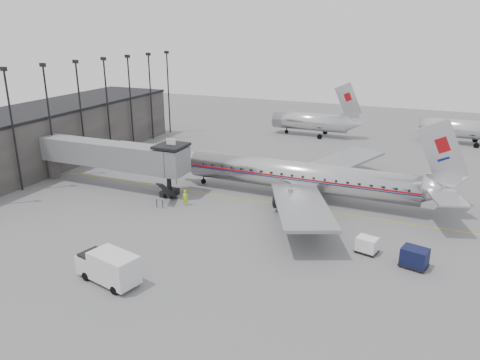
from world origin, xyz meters
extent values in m
plane|color=slate|center=(0.00, 0.00, 0.00)|extent=(160.00, 160.00, 0.00)
cube|color=#373432|center=(-34.00, 10.00, 4.00)|extent=(12.00, 46.00, 8.00)
cube|color=gold|center=(3.00, 6.00, 0.01)|extent=(60.00, 0.15, 0.01)
cube|color=slate|center=(-22.00, 3.60, 4.30)|extent=(12.00, 2.80, 3.00)
cube|color=slate|center=(-13.00, 3.60, 4.30)|extent=(8.00, 3.00, 3.10)
cube|color=slate|center=(-9.00, 4.00, 4.30)|extent=(3.20, 3.60, 3.20)
cube|color=black|center=(-9.00, 4.00, 6.20)|extent=(3.40, 3.80, 0.30)
cube|color=white|center=(-9.00, 4.00, 6.70)|extent=(1.20, 0.15, 0.80)
cylinder|color=black|center=(-9.30, 3.60, 1.40)|extent=(0.56, 0.56, 2.80)
cube|color=black|center=(-9.30, 3.60, 0.35)|extent=(1.60, 2.20, 0.70)
cylinder|color=black|center=(-9.30, 2.60, 0.30)|extent=(0.30, 0.60, 0.60)
cylinder|color=black|center=(-9.30, 4.60, 0.30)|extent=(0.30, 0.60, 0.60)
cylinder|color=#373432|center=(-27.50, 3.60, 1.40)|extent=(1.60, 1.60, 2.80)
cube|color=black|center=(-8.20, 1.30, 1.50)|extent=(0.90, 3.20, 2.90)
cylinder|color=black|center=(-27.50, -2.00, 7.50)|extent=(0.24, 0.24, 15.00)
cube|color=black|center=(-27.50, -2.00, 15.00)|extent=(0.90, 0.25, 0.50)
cylinder|color=black|center=(-27.50, 4.00, 7.50)|extent=(0.24, 0.24, 15.00)
cube|color=black|center=(-27.50, 4.00, 15.00)|extent=(0.90, 0.25, 0.50)
cylinder|color=black|center=(-27.50, 10.00, 7.50)|extent=(0.24, 0.24, 15.00)
cube|color=black|center=(-27.50, 10.00, 15.00)|extent=(0.90, 0.25, 0.50)
cylinder|color=black|center=(-27.50, 16.00, 7.50)|extent=(0.24, 0.24, 15.00)
cube|color=black|center=(-27.50, 16.00, 15.00)|extent=(0.90, 0.25, 0.50)
cylinder|color=black|center=(-27.50, 22.00, 7.50)|extent=(0.24, 0.24, 15.00)
cube|color=black|center=(-27.50, 22.00, 15.00)|extent=(0.90, 0.25, 0.50)
cylinder|color=black|center=(-27.50, 28.00, 7.50)|extent=(0.24, 0.24, 15.00)
cube|color=black|center=(-27.50, 28.00, 15.00)|extent=(0.90, 0.25, 0.50)
cylinder|color=black|center=(-27.50, 34.00, 7.50)|extent=(0.24, 0.24, 15.00)
cube|color=black|center=(-27.50, 34.00, 15.00)|extent=(0.90, 0.25, 0.50)
cylinder|color=silver|center=(-2.00, 42.00, 2.60)|extent=(14.00, 3.20, 3.20)
cube|color=silver|center=(4.80, 42.00, 7.00)|extent=(5.17, 0.26, 6.52)
cylinder|color=black|center=(-6.50, 42.00, 0.50)|extent=(0.24, 0.24, 1.00)
cylinder|color=silver|center=(24.00, 46.00, 2.60)|extent=(14.00, 3.20, 3.20)
cylinder|color=black|center=(19.50, 46.00, 0.50)|extent=(0.24, 0.24, 1.00)
cylinder|color=silver|center=(5.44, 9.00, 2.77)|extent=(27.77, 3.76, 3.42)
cone|color=silver|center=(-9.81, 9.19, 2.77)|extent=(2.81, 3.45, 3.42)
cone|color=silver|center=(20.97, 8.81, 3.14)|extent=(3.74, 3.29, 3.25)
cube|color=maroon|center=(5.44, 9.00, 3.00)|extent=(27.77, 3.81, 0.17)
cube|color=#0A175A|center=(5.44, 9.00, 2.79)|extent=(27.77, 3.81, 0.09)
cube|color=silver|center=(20.69, 8.81, 7.39)|extent=(5.67, 0.35, 7.10)
cube|color=gray|center=(8.31, 17.28, 2.50)|extent=(10.80, 15.56, 1.10)
cube|color=gray|center=(8.11, 0.65, 2.50)|extent=(10.52, 15.59, 1.10)
cylinder|color=gray|center=(5.96, 13.80, 1.34)|extent=(3.17, 1.98, 1.94)
cylinder|color=gray|center=(5.84, 4.19, 1.34)|extent=(3.17, 1.98, 1.94)
cylinder|color=black|center=(-7.50, 9.16, 0.60)|extent=(0.18, 0.18, 1.20)
cylinder|color=black|center=(7.32, 11.38, 0.65)|extent=(0.24, 0.24, 1.29)
cylinder|color=black|center=(7.32, 11.38, 0.42)|extent=(0.93, 0.33, 0.92)
cylinder|color=black|center=(7.26, 6.57, 0.65)|extent=(0.24, 0.24, 1.29)
cylinder|color=black|center=(7.26, 6.57, 0.42)|extent=(0.93, 0.33, 0.92)
cube|color=silver|center=(-2.59, -15.93, 1.51)|extent=(4.43, 3.09, 2.35)
cube|color=silver|center=(-5.31, -15.30, 1.06)|extent=(2.22, 2.47, 1.56)
cube|color=black|center=(-5.31, -15.30, 1.73)|extent=(1.74, 2.15, 0.67)
cylinder|color=black|center=(-5.21, -16.36, 0.36)|extent=(0.76, 0.43, 0.72)
cylinder|color=black|center=(-4.75, -14.40, 0.36)|extent=(0.76, 0.43, 0.72)
cylinder|color=black|center=(-1.73, -17.17, 0.36)|extent=(0.76, 0.43, 0.72)
cylinder|color=black|center=(-1.27, -15.21, 0.36)|extent=(0.76, 0.43, 0.72)
cube|color=#0D1234|center=(19.41, -3.53, 1.02)|extent=(2.47, 2.08, 1.50)
cube|color=black|center=(19.41, -3.53, 0.21)|extent=(2.60, 2.21, 0.13)
cylinder|color=black|center=(18.42, -3.94, 0.16)|extent=(0.34, 0.20, 0.32)
cylinder|color=black|center=(20.08, -4.36, 0.16)|extent=(0.34, 0.20, 0.32)
cylinder|color=black|center=(18.73, -2.70, 0.16)|extent=(0.34, 0.20, 0.32)
cylinder|color=black|center=(20.40, -3.11, 0.16)|extent=(0.34, 0.20, 0.32)
cube|color=white|center=(15.25, -2.38, 0.86)|extent=(2.09, 1.76, 1.27)
cube|color=black|center=(15.25, -2.38, 0.18)|extent=(2.20, 1.87, 0.11)
cylinder|color=black|center=(14.41, -2.74, 0.14)|extent=(0.29, 0.17, 0.27)
cylinder|color=black|center=(15.82, -3.09, 0.14)|extent=(0.29, 0.17, 0.27)
cylinder|color=black|center=(14.68, -1.68, 0.14)|extent=(0.29, 0.17, 0.27)
cylinder|color=black|center=(16.08, -2.03, 0.14)|extent=(0.29, 0.17, 0.27)
imported|color=#C6EE1C|center=(-5.88, 1.47, 0.93)|extent=(0.81, 0.73, 1.86)
camera|label=1|loc=(19.62, -42.52, 20.02)|focal=35.00mm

